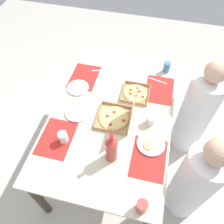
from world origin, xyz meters
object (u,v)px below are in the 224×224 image
Objects in this scene: cup_spare at (63,137)px; diner_right_seat at (194,183)px; plate_middle at (78,88)px; cup_clear_right at (150,120)px; cup_clear_left at (142,206)px; plate_far_left at (78,112)px; cup_dark at (167,67)px; pizza_box_center at (118,116)px; plate_near_right at (151,144)px; diner_left_seat at (196,113)px; pizza_box_corner_left at (136,93)px; soda_bottle at (111,149)px.

diner_right_seat is (-0.01, 1.09, -0.31)m from cup_spare.
cup_clear_right reaches higher than plate_middle.
cup_spare is (0.57, 0.08, 0.04)m from plate_middle.
cup_clear_right is at bearing -176.93° from cup_clear_left.
cup_dark is at bearing 135.42° from plate_far_left.
plate_middle is (-0.27, -0.45, -0.04)m from pizza_box_center.
pizza_box_center is at bearing -84.02° from cup_clear_right.
diner_left_seat is at bearing 145.93° from plate_near_right.
pizza_box_center reaches higher than plate_far_left.
cup_clear_left is 0.78m from cup_spare.
pizza_box_center is at bearing -16.73° from pizza_box_corner_left.
diner_left_seat is at bearing 112.16° from plate_far_left.
plate_far_left is at bearing -105.17° from diner_right_seat.
soda_bottle is 3.02× the size of cup_clear_left.
cup_clear_right is 0.67m from diner_left_seat.
plate_middle is 1.21m from diner_left_seat.
plate_far_left is at bearing 18.63° from plate_middle.
plate_middle is 1.90× the size of cup_dark.
pizza_box_center reaches higher than cup_clear_left.
cup_dark is 1.12m from diner_right_seat.
cup_clear_left reaches higher than cup_spare.
cup_clear_left is (0.94, 0.76, 0.05)m from plate_middle.
plate_near_right is 2.10× the size of cup_clear_left.
diner_left_seat is at bearing 124.03° from cup_spare.
cup_clear_right is 0.73m from cup_spare.
cup_clear_left is at bearing 12.04° from pizza_box_corner_left.
plate_far_left is 1.10× the size of plate_middle.
plate_middle is 0.80m from soda_bottle.
cup_clear_right is 0.08× the size of diner_left_seat.
pizza_box_center is at bearing 59.30° from plate_middle.
plate_middle is 2.29× the size of cup_clear_right.
diner_left_seat is at bearing 159.72° from cup_clear_left.
cup_spare is at bearing 7.75° from plate_middle.
cup_clear_left is at bearing 38.99° from plate_middle.
pizza_box_center is at bearing -112.48° from diner_right_seat.
soda_bottle is 3.57× the size of cup_clear_right.
pizza_box_center is 3.60× the size of cup_clear_right.
cup_spare is at bearing -97.09° from soda_bottle.
diner_left_seat is at bearing 180.00° from diner_right_seat.
plate_near_right is 0.69m from cup_spare.
diner_right_seat is (0.62, 0.62, -0.27)m from pizza_box_corner_left.
cup_spare is at bearing -62.79° from cup_clear_right.
pizza_box_center is 0.48m from cup_spare.
pizza_box_corner_left is at bearing -79.94° from diner_left_seat.
plate_far_left is 0.29m from plate_middle.
diner_right_seat is (-0.37, 0.41, -0.31)m from cup_clear_left.
pizza_box_center is 1.01× the size of soda_bottle.
cup_spare reaches higher than pizza_box_corner_left.
plate_far_left is 2.14× the size of cup_clear_left.
diner_right_seat is (0.30, 0.72, -0.31)m from pizza_box_center.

